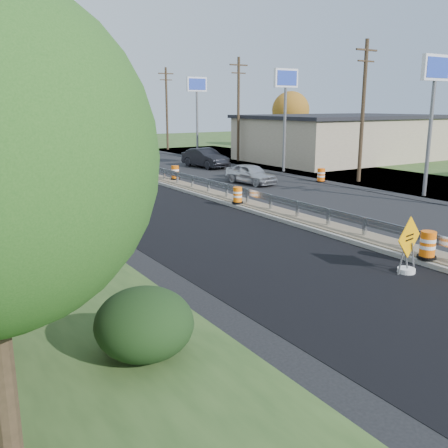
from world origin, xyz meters
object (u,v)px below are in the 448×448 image
barrel_shoulder_near (321,176)px  barrel_shoulder_far (199,155)px  car_silver (251,174)px  caution_sign (407,259)px  barrel_median_near (428,245)px  barrel_median_mid (238,195)px  car_dark_mid (205,158)px  barrel_median_far (175,173)px  barrel_shoulder_mid (205,161)px

barrel_shoulder_near → barrel_shoulder_far: (-0.00, 17.02, -0.01)m
barrel_shoulder_far → car_silver: car_silver is taller
caution_sign → barrel_shoulder_near: bearing=44.5°
barrel_median_near → barrel_median_mid: bearing=90.0°
car_silver → barrel_median_mid: bearing=-137.1°
barrel_median_near → car_dark_mid: bearing=75.1°
barrel_median_near → barrel_median_far: 20.65m
barrel_median_near → barrel_median_far: (1.10, 20.62, 0.01)m
caution_sign → car_silver: (6.44, 17.66, 0.21)m
barrel_shoulder_far → barrel_shoulder_near: bearing=-90.0°
car_dark_mid → barrel_shoulder_near: bearing=-83.2°
barrel_shoulder_far → car_silver: 15.75m
barrel_median_near → barrel_shoulder_mid: 28.76m
barrel_median_near → barrel_shoulder_mid: (7.55, 27.75, -0.26)m
barrel_median_far → barrel_shoulder_near: bearing=-30.5°
caution_sign → barrel_shoulder_far: 34.53m
barrel_shoulder_mid → barrel_median_near: bearing=-105.2°
barrel_median_near → barrel_shoulder_near: 18.33m
caution_sign → barrel_median_near: 1.28m
barrel_median_far → barrel_shoulder_mid: size_ratio=1.11×
barrel_shoulder_far → car_silver: bearing=-106.8°
caution_sign → barrel_median_mid: caution_sign is taller
barrel_median_near → barrel_shoulder_mid: size_ratio=1.08×
barrel_median_far → barrel_shoulder_far: size_ratio=1.02×
barrel_median_near → barrel_shoulder_near: bearing=57.9°
barrel_median_near → barrel_shoulder_near: size_ratio=0.97×
barrel_median_far → caution_sign: bearing=-96.5°
barrel_median_far → barrel_shoulder_far: (8.65, 11.91, -0.24)m
barrel_median_mid → barrel_shoulder_mid: (7.55, 16.43, -0.22)m
barrel_shoulder_mid → barrel_shoulder_near: bearing=-79.8°
barrel_shoulder_near → car_dark_mid: bearing=102.8°
barrel_median_mid → car_silver: 8.04m
barrel_shoulder_far → car_silver: size_ratio=0.23×
barrel_median_near → car_silver: bearing=73.4°
barrel_median_mid → barrel_shoulder_near: bearing=23.3°
barrel_median_mid → barrel_shoulder_far: size_ratio=0.91×
barrel_median_near → barrel_shoulder_far: size_ratio=0.99×
barrel_shoulder_far → car_dark_mid: 6.17m
caution_sign → barrel_shoulder_far: bearing=60.9°
caution_sign → barrel_median_near: caution_sign is taller
barrel_median_near → barrel_median_far: bearing=86.9°
barrel_median_far → barrel_shoulder_far: barrel_median_far is taller
car_silver → car_dark_mid: bearing=71.4°
barrel_median_near → car_silver: (5.19, 17.46, 0.01)m
barrel_shoulder_far → car_dark_mid: (-2.59, -5.59, 0.36)m
barrel_median_far → car_dark_mid: size_ratio=0.19×
barrel_median_far → barrel_shoulder_mid: bearing=47.9°
car_silver → barrel_median_far: bearing=135.4°
barrel_median_mid → barrel_shoulder_mid: 18.08m
caution_sign → car_silver: 18.80m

